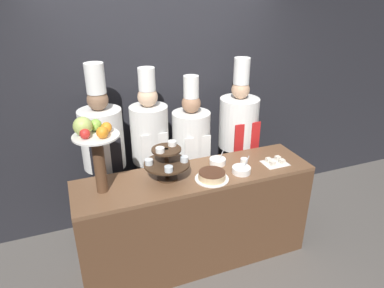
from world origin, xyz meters
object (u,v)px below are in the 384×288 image
at_px(cake_square_tray, 275,162).
at_px(chef_left, 104,155).
at_px(fruit_pedestal, 94,142).
at_px(cake_round, 212,176).
at_px(cup_white, 244,161).
at_px(serving_bowl_near, 241,170).
at_px(chef_right, 238,137).
at_px(serving_bowl_far, 218,161).
at_px(tiered_stand, 167,161).
at_px(chef_center_right, 191,150).
at_px(chef_center_left, 151,149).

xyz_separation_m(cake_square_tray, chef_left, (-1.48, 0.66, 0.03)).
xyz_separation_m(fruit_pedestal, cake_square_tray, (1.59, -0.11, -0.41)).
distance_m(cake_round, cup_white, 0.43).
bearing_deg(serving_bowl_near, cake_square_tray, 6.25).
bearing_deg(chef_right, chef_left, 180.00).
xyz_separation_m(cake_square_tray, serving_bowl_far, (-0.50, 0.19, 0.01)).
bearing_deg(cake_square_tray, serving_bowl_near, -173.75).
xyz_separation_m(tiered_stand, serving_bowl_near, (0.64, -0.14, -0.14)).
relative_size(serving_bowl_far, chef_center_right, 0.09).
distance_m(cake_round, chef_left, 1.07).
relative_size(cake_round, chef_center_left, 0.16).
relative_size(cake_round, chef_center_right, 0.17).
distance_m(fruit_pedestal, cake_round, 1.01).
distance_m(cup_white, chef_left, 1.33).
bearing_deg(chef_center_left, chef_left, 180.00).
relative_size(fruit_pedestal, chef_center_right, 0.38).
xyz_separation_m(cake_round, serving_bowl_far, (0.17, 0.24, -0.01)).
distance_m(tiered_stand, fruit_pedestal, 0.62).
bearing_deg(tiered_stand, cup_white, 0.50).
height_order(tiered_stand, chef_left, chef_left).
bearing_deg(serving_bowl_far, chef_left, 154.43).
xyz_separation_m(serving_bowl_far, chef_center_left, (-0.52, 0.47, 0.00)).
height_order(serving_bowl_near, chef_left, chef_left).
relative_size(chef_center_right, chef_right, 0.93).
bearing_deg(cake_round, cake_square_tray, 4.20).
height_order(chef_center_left, chef_right, chef_right).
bearing_deg(chef_center_right, chef_left, -180.00).
xyz_separation_m(tiered_stand, chef_left, (-0.45, 0.56, -0.12)).
bearing_deg(cake_square_tray, chef_center_right, 131.95).
relative_size(tiered_stand, serving_bowl_far, 2.53).
bearing_deg(fruit_pedestal, chef_center_right, 28.57).
height_order(serving_bowl_near, chef_center_left, chef_center_left).
bearing_deg(chef_left, cake_round, -41.11).
distance_m(serving_bowl_far, chef_right, 0.66).
distance_m(cup_white, chef_right, 0.59).
bearing_deg(chef_center_right, fruit_pedestal, -151.43).
relative_size(cake_round, chef_right, 0.16).
xyz_separation_m(cup_white, chef_center_right, (-0.32, 0.55, -0.08)).
bearing_deg(cake_round, fruit_pedestal, 170.05).
bearing_deg(chef_center_left, cake_square_tray, -32.63).
bearing_deg(tiered_stand, chef_center_left, 89.99).
bearing_deg(fruit_pedestal, cake_round, -9.95).
bearing_deg(chef_center_right, chef_right, -0.00).
height_order(cake_round, serving_bowl_near, serving_bowl_near).
relative_size(tiered_stand, chef_center_right, 0.23).
bearing_deg(serving_bowl_far, cake_square_tray, -20.62).
xyz_separation_m(tiered_stand, chef_center_left, (0.00, 0.56, -0.14)).
height_order(serving_bowl_far, chef_right, chef_right).
distance_m(serving_bowl_far, chef_center_right, 0.48).
relative_size(cup_white, chef_left, 0.04).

